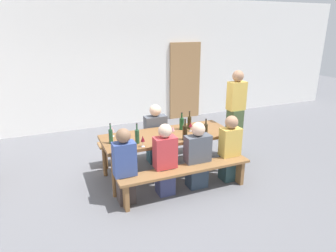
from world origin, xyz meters
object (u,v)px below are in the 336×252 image
(bench_far, at_px, (154,141))
(wine_glass_3, at_px, (143,139))
(wine_bottle_0, at_px, (189,122))
(wine_glass_0, at_px, (112,130))
(wine_bottle_4, at_px, (182,123))
(wine_bottle_3, at_px, (206,130))
(wooden_door, at_px, (185,81))
(wine_bottle_5, at_px, (137,136))
(seated_guest_near_2, at_px, (197,157))
(wine_bottle_2, at_px, (111,136))
(wine_glass_1, at_px, (173,129))
(standing_host, at_px, (235,116))
(seated_guest_near_0, at_px, (125,167))
(bench_near, at_px, (186,173))
(seated_guest_far_0, at_px, (156,135))
(wine_glass_2, at_px, (191,125))
(seated_guest_near_1, at_px, (165,161))
(wine_bottle_1, at_px, (185,132))
(tasting_table, at_px, (168,138))
(seated_guest_near_3, at_px, (230,149))

(bench_far, relative_size, wine_glass_3, 11.88)
(wine_bottle_0, bearing_deg, wine_glass_0, 173.60)
(wine_bottle_4, xyz_separation_m, wine_glass_3, (-0.89, -0.50, 0.01))
(wine_glass_0, bearing_deg, bench_far, 27.29)
(wine_bottle_3, height_order, wine_glass_3, wine_bottle_3)
(wooden_door, distance_m, wine_bottle_5, 4.04)
(wine_bottle_4, bearing_deg, seated_guest_near_2, -94.61)
(bench_far, xyz_separation_m, wine_bottle_2, (-0.98, -0.76, 0.51))
(wine_bottle_0, distance_m, wine_glass_0, 1.37)
(wooden_door, relative_size, wine_glass_1, 11.85)
(standing_host, bearing_deg, wine_glass_0, -1.96)
(wine_glass_1, xyz_separation_m, standing_host, (1.44, 0.29, -0.01))
(seated_guest_near_0, distance_m, standing_host, 2.54)
(bench_near, bearing_deg, wooden_door, 64.58)
(wine_bottle_3, height_order, seated_guest_near_2, seated_guest_near_2)
(wooden_door, xyz_separation_m, seated_guest_far_0, (-1.81, -2.47, -0.51))
(bench_near, xyz_separation_m, wine_bottle_0, (0.46, 0.85, 0.51))
(wine_bottle_4, height_order, standing_host, standing_host)
(bench_far, bearing_deg, wine_bottle_5, -123.32)
(wine_bottle_2, distance_m, wine_glass_2, 1.41)
(bench_far, relative_size, seated_guest_near_1, 1.87)
(wine_bottle_3, xyz_separation_m, wine_glass_1, (-0.48, 0.25, 0.00))
(standing_host, bearing_deg, wine_bottle_4, 2.16)
(wine_bottle_1, xyz_separation_m, seated_guest_near_0, (-1.08, -0.24, -0.31))
(wooden_door, distance_m, wine_bottle_4, 3.27)
(bench_far, bearing_deg, seated_guest_far_0, -94.76)
(seated_guest_far_0, bearing_deg, wine_bottle_2, -57.89)
(wine_bottle_4, height_order, wine_glass_1, wine_bottle_4)
(bench_far, relative_size, wine_glass_1, 12.09)
(bench_near, height_order, wine_bottle_0, wine_bottle_0)
(wine_bottle_1, xyz_separation_m, seated_guest_far_0, (-0.17, 0.92, -0.34))
(bench_far, distance_m, wine_bottle_3, 1.31)
(wooden_door, relative_size, seated_guest_near_1, 1.83)
(wooden_door, xyz_separation_m, wine_glass_3, (-2.36, -3.41, -0.17))
(wooden_door, bearing_deg, wine_bottle_0, -114.43)
(tasting_table, xyz_separation_m, wine_glass_1, (0.05, -0.10, 0.19))
(wine_glass_2, bearing_deg, seated_guest_near_1, -141.24)
(wooden_door, height_order, seated_guest_near_0, wooden_door)
(wine_glass_2, relative_size, wine_glass_3, 0.89)
(wine_bottle_1, relative_size, seated_guest_near_1, 0.31)
(wine_bottle_5, relative_size, seated_guest_near_3, 0.29)
(wine_bottle_2, bearing_deg, wine_bottle_0, 5.79)
(wine_bottle_2, distance_m, seated_guest_near_3, 1.96)
(bench_near, bearing_deg, wine_glass_2, 59.49)
(wine_bottle_1, bearing_deg, seated_guest_near_2, -65.55)
(seated_guest_near_3, xyz_separation_m, seated_guest_far_0, (-0.88, 1.16, -0.01))
(seated_guest_near_1, bearing_deg, seated_guest_near_2, -90.00)
(bench_far, height_order, seated_guest_near_0, seated_guest_near_0)
(bench_near, relative_size, wine_glass_0, 12.53)
(seated_guest_far_0, bearing_deg, seated_guest_near_1, -13.50)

